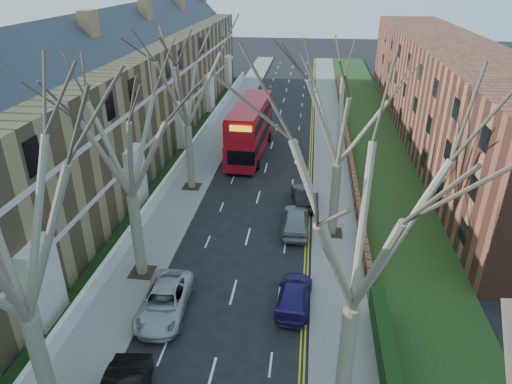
% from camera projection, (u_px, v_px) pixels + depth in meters
% --- Properties ---
extents(pavement_left, '(3.00, 102.00, 0.12)m').
position_uv_depth(pavement_left, '(215.00, 142.00, 47.87)').
color(pavement_left, slate).
rests_on(pavement_left, ground).
extents(pavement_right, '(3.00, 102.00, 0.12)m').
position_uv_depth(pavement_right, '(330.00, 147.00, 46.55)').
color(pavement_right, slate).
rests_on(pavement_right, ground).
extents(terrace_left, '(9.70, 78.00, 13.60)m').
position_uv_depth(terrace_left, '(106.00, 110.00, 39.17)').
color(terrace_left, olive).
rests_on(terrace_left, ground).
extents(flats_right, '(13.97, 54.00, 10.00)m').
position_uv_depth(flats_right, '(446.00, 93.00, 46.68)').
color(flats_right, brown).
rests_on(flats_right, ground).
extents(front_wall_left, '(0.30, 78.00, 1.00)m').
position_uv_depth(front_wall_left, '(179.00, 166.00, 40.69)').
color(front_wall_left, white).
rests_on(front_wall_left, ground).
extents(grass_verge_right, '(6.00, 102.00, 0.06)m').
position_uv_depth(grass_verge_right, '(375.00, 148.00, 46.02)').
color(grass_verge_right, '#193312').
rests_on(grass_verge_right, ground).
extents(tree_left_far, '(10.15, 10.15, 14.22)m').
position_uv_depth(tree_left_far, '(123.00, 126.00, 23.31)').
color(tree_left_far, '#766C54').
rests_on(tree_left_far, ground).
extents(tree_left_dist, '(10.50, 10.50, 14.71)m').
position_uv_depth(tree_left_dist, '(184.00, 72.00, 33.85)').
color(tree_left_dist, '#766C54').
rests_on(tree_left_dist, ground).
extents(tree_right_mid, '(10.50, 10.50, 14.71)m').
position_uv_depth(tree_right_mid, '(364.00, 207.00, 14.79)').
color(tree_right_mid, '#766C54').
rests_on(tree_right_mid, ground).
extents(tree_right_far, '(10.15, 10.15, 14.22)m').
position_uv_depth(tree_right_far, '(343.00, 103.00, 27.39)').
color(tree_right_far, '#766C54').
rests_on(tree_right_far, ground).
extents(double_decker_bus, '(3.38, 12.00, 4.94)m').
position_uv_depth(double_decker_bus, '(250.00, 130.00, 44.08)').
color(double_decker_bus, '#A50B18').
rests_on(double_decker_bus, ground).
extents(car_left_far, '(2.65, 5.26, 1.43)m').
position_uv_depth(car_left_far, '(164.00, 301.00, 24.05)').
color(car_left_far, '#ACADB2').
rests_on(car_left_far, ground).
extents(car_right_near, '(2.05, 4.48, 1.27)m').
position_uv_depth(car_right_near, '(294.00, 295.00, 24.66)').
color(car_right_near, navy).
rests_on(car_right_near, ground).
extents(car_right_mid, '(2.02, 4.72, 1.59)m').
position_uv_depth(car_right_mid, '(296.00, 220.00, 31.63)').
color(car_right_mid, gray).
rests_on(car_right_mid, ground).
extents(car_right_far, '(2.07, 4.46, 1.42)m').
position_uv_depth(car_right_far, '(303.00, 196.00, 35.19)').
color(car_right_far, black).
rests_on(car_right_far, ground).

